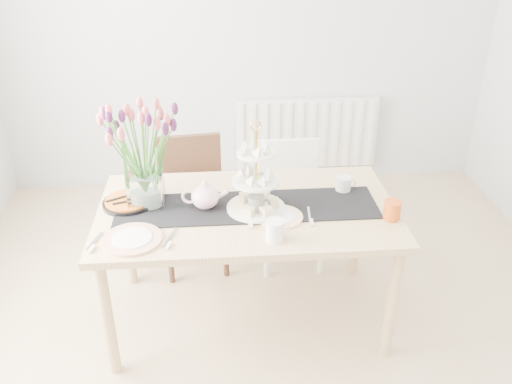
{
  "coord_description": "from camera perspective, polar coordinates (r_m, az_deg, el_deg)",
  "views": [
    {
      "loc": [
        -0.27,
        -2.05,
        2.22
      ],
      "look_at": [
        -0.07,
        0.41,
        0.87
      ],
      "focal_mm": 38.0,
      "sensor_mm": 36.0,
      "label": 1
    }
  ],
  "objects": [
    {
      "name": "room_shell",
      "position": [
        2.26,
        2.63,
        4.65
      ],
      "size": [
        4.5,
        4.5,
        4.5
      ],
      "color": "tan",
      "rests_on": "ground"
    },
    {
      "name": "radiator",
      "position": [
        4.66,
        5.31,
        6.17
      ],
      "size": [
        1.2,
        0.08,
        0.6
      ],
      "primitive_type": "cube",
      "color": "white",
      "rests_on": "room_shell"
    },
    {
      "name": "dining_table",
      "position": [
        2.95,
        -0.92,
        -2.93
      ],
      "size": [
        1.6,
        0.9,
        0.75
      ],
      "color": "tan",
      "rests_on": "ground"
    },
    {
      "name": "chair_brown",
      "position": [
        3.59,
        -6.78,
        -0.1
      ],
      "size": [
        0.48,
        0.48,
        0.87
      ],
      "rotation": [
        0.0,
        0.0,
        0.12
      ],
      "color": "#352113",
      "rests_on": "ground"
    },
    {
      "name": "chair_white",
      "position": [
        3.63,
        3.53,
        -0.19
      ],
      "size": [
        0.41,
        0.41,
        0.82
      ],
      "rotation": [
        0.0,
        0.0,
        0.02
      ],
      "color": "white",
      "rests_on": "ground"
    },
    {
      "name": "table_runner",
      "position": [
        2.91,
        -0.93,
        -1.58
      ],
      "size": [
        1.4,
        0.35,
        0.01
      ],
      "primitive_type": "cube",
      "color": "black",
      "rests_on": "dining_table"
    },
    {
      "name": "tulip_vase",
      "position": [
        2.84,
        -12.03,
        5.28
      ],
      "size": [
        0.68,
        0.68,
        0.58
      ],
      "rotation": [
        0.0,
        0.0,
        -0.22
      ],
      "color": "silver",
      "rests_on": "dining_table"
    },
    {
      "name": "cake_stand",
      "position": [
        2.83,
        -0.01,
        0.38
      ],
      "size": [
        0.31,
        0.31,
        0.46
      ],
      "rotation": [
        0.0,
        0.0,
        -0.23
      ],
      "color": "gold",
      "rests_on": "dining_table"
    },
    {
      "name": "teapot",
      "position": [
        2.88,
        -5.38,
        -0.49
      ],
      "size": [
        0.25,
        0.21,
        0.16
      ],
      "primitive_type": null,
      "rotation": [
        0.0,
        0.0,
        -0.08
      ],
      "color": "white",
      "rests_on": "dining_table"
    },
    {
      "name": "cream_jug",
      "position": [
        3.1,
        9.18,
        0.82
      ],
      "size": [
        0.09,
        0.09,
        0.09
      ],
      "primitive_type": "cylinder",
      "rotation": [
        0.0,
        0.0,
        0.06
      ],
      "color": "silver",
      "rests_on": "dining_table"
    },
    {
      "name": "tart_tin",
      "position": [
        3.01,
        -13.28,
        -1.04
      ],
      "size": [
        0.28,
        0.28,
        0.03
      ],
      "rotation": [
        0.0,
        0.0,
        0.08
      ],
      "color": "black",
      "rests_on": "dining_table"
    },
    {
      "name": "mug_grey",
      "position": [
        2.84,
        0.03,
        -1.34
      ],
      "size": [
        0.09,
        0.09,
        0.1
      ],
      "primitive_type": "cylinder",
      "rotation": [
        0.0,
        0.0,
        0.08
      ],
      "color": "slate",
      "rests_on": "dining_table"
    },
    {
      "name": "mug_white",
      "position": [
        2.62,
        1.99,
        -4.09
      ],
      "size": [
        0.1,
        0.1,
        0.11
      ],
      "primitive_type": "cylinder",
      "rotation": [
        0.0,
        0.0,
        0.13
      ],
      "color": "white",
      "rests_on": "dining_table"
    },
    {
      "name": "mug_orange",
      "position": [
        2.87,
        14.14,
        -1.87
      ],
      "size": [
        0.11,
        0.11,
        0.1
      ],
      "primitive_type": "cylinder",
      "rotation": [
        0.0,
        0.0,
        1.18
      ],
      "color": "#D25117",
      "rests_on": "dining_table"
    },
    {
      "name": "plate_left",
      "position": [
        2.71,
        -12.91,
        -4.87
      ],
      "size": [
        0.36,
        0.36,
        0.02
      ],
      "primitive_type": "cylinder",
      "rotation": [
        0.0,
        0.0,
        -0.28
      ],
      "color": "silver",
      "rests_on": "dining_table"
    },
    {
      "name": "plate_right",
      "position": [
        2.82,
        2.52,
        -2.64
      ],
      "size": [
        0.26,
        0.26,
        0.01
      ],
      "primitive_type": "cylinder",
      "rotation": [
        0.0,
        0.0,
        -0.09
      ],
      "color": "white",
      "rests_on": "dining_table"
    }
  ]
}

